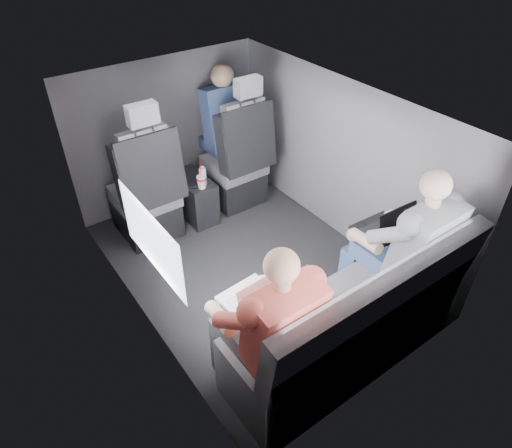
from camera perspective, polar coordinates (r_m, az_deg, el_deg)
floor at (r=3.69m, az=-0.66°, el=-5.44°), size 2.60×2.60×0.00m
ceiling at (r=2.95m, az=-0.84°, el=14.29°), size 2.60×2.60×0.00m
panel_left at (r=2.95m, az=-15.20°, el=-2.49°), size 0.02×2.60×1.35m
panel_right at (r=3.78m, az=10.59°, el=7.69°), size 0.02×2.60×1.35m
panel_front at (r=4.26m, az=-11.05°, el=11.16°), size 1.80×0.02×1.35m
panel_back at (r=2.57m, az=16.50°, el=-10.04°), size 1.80×0.02×1.35m
side_window at (r=2.59m, az=-12.97°, el=-1.95°), size 0.02×0.75×0.42m
seatbelt at (r=3.91m, az=-1.02°, el=11.43°), size 0.35×0.11×0.59m
front_seat_left at (r=3.87m, az=-13.42°, el=3.29°), size 0.52×0.58×1.26m
front_seat_right at (r=4.22m, az=-2.29°, el=7.34°), size 0.52×0.58×1.26m
center_console at (r=4.16m, az=-7.69°, el=3.32°), size 0.24×0.48×0.41m
rear_bench at (r=2.92m, az=11.69°, el=-12.31°), size 1.60×0.57×0.92m
soda_cup at (r=3.88m, az=-6.81°, el=5.30°), size 0.08×0.08×0.25m
water_bottle at (r=3.92m, az=-6.66°, el=5.93°), size 0.06×0.06×0.17m
laptop_white at (r=2.58m, az=-0.47°, el=-9.01°), size 0.32×0.30×0.23m
laptop_black at (r=3.18m, az=15.85°, el=-0.30°), size 0.35×0.32×0.24m
passenger_rear_left at (r=2.46m, az=1.30°, el=-12.48°), size 0.49×0.61×1.20m
passenger_rear_right at (r=3.06m, az=17.95°, el=-2.59°), size 0.51×0.62×1.23m
passenger_front_right at (r=4.27m, az=-3.99°, el=12.96°), size 0.40×0.40×0.82m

